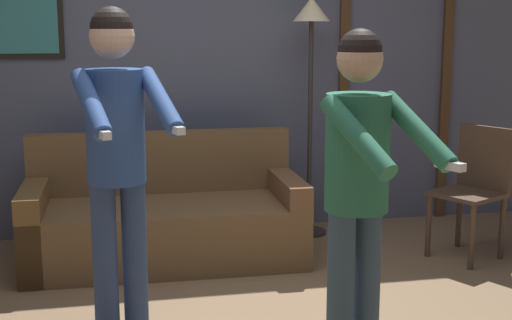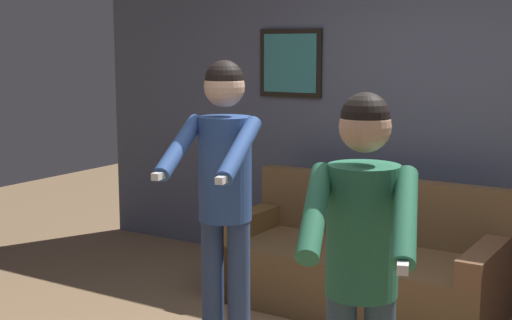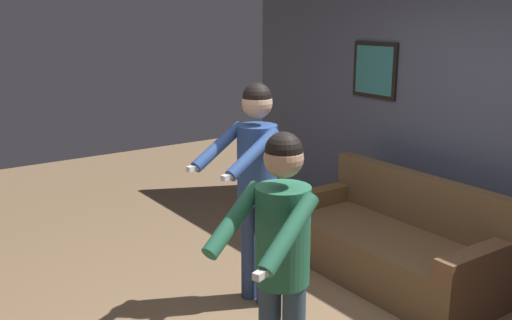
# 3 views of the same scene
# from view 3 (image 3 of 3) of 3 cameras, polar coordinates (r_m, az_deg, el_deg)

# --- Properties ---
(back_wall_assembly) EXTENTS (6.40, 0.10, 2.60)m
(back_wall_assembly) POSITION_cam_3_polar(r_m,az_deg,el_deg) (5.14, 22.41, 3.20)
(back_wall_assembly) COLOR #51576E
(back_wall_assembly) RESTS_ON ground_plane
(couch) EXTENTS (1.91, 0.87, 0.87)m
(couch) POSITION_cam_3_polar(r_m,az_deg,el_deg) (5.05, 13.38, -8.43)
(couch) COLOR brown
(couch) RESTS_ON ground_plane
(person_standing_left) EXTENTS (0.54, 0.72, 1.72)m
(person_standing_left) POSITION_cam_3_polar(r_m,az_deg,el_deg) (4.26, -0.06, -1.36)
(person_standing_left) COLOR navy
(person_standing_left) RESTS_ON ground_plane
(person_standing_right) EXTENTS (0.56, 0.63, 1.62)m
(person_standing_right) POSITION_cam_3_polar(r_m,az_deg,el_deg) (3.12, 2.50, -9.03)
(person_standing_right) COLOR #374E5F
(person_standing_right) RESTS_ON ground_plane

